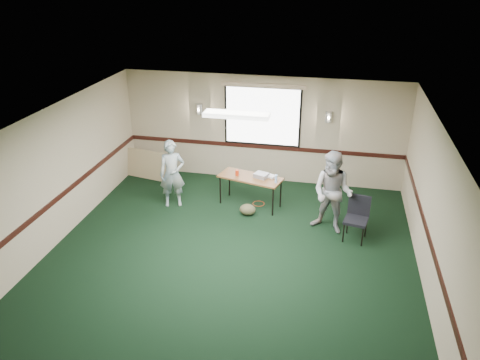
% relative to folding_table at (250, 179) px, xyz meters
% --- Properties ---
extents(ground, '(8.00, 8.00, 0.00)m').
position_rel_folding_table_xyz_m(ground, '(0.02, -2.52, -0.67)').
color(ground, black).
rests_on(ground, ground).
extents(room_shell, '(8.00, 8.02, 8.00)m').
position_rel_folding_table_xyz_m(room_shell, '(0.02, -0.39, 0.91)').
color(room_shell, tan).
rests_on(room_shell, ground).
extents(folding_table, '(1.54, 0.92, 0.72)m').
position_rel_folding_table_xyz_m(folding_table, '(0.00, 0.00, 0.00)').
color(folding_table, brown).
rests_on(folding_table, ground).
extents(projector, '(0.36, 0.33, 0.10)m').
position_rel_folding_table_xyz_m(projector, '(0.25, 0.03, 0.10)').
color(projector, gray).
rests_on(projector, folding_table).
extents(game_console, '(0.24, 0.23, 0.05)m').
position_rel_folding_table_xyz_m(game_console, '(0.47, 0.07, 0.08)').
color(game_console, silver).
rests_on(game_console, folding_table).
extents(red_cup, '(0.08, 0.08, 0.13)m').
position_rel_folding_table_xyz_m(red_cup, '(-0.31, 0.02, 0.12)').
color(red_cup, red).
rests_on(red_cup, folding_table).
extents(water_bottle, '(0.06, 0.06, 0.19)m').
position_rel_folding_table_xyz_m(water_bottle, '(0.61, -0.19, 0.15)').
color(water_bottle, '#97C2F8').
rests_on(water_bottle, folding_table).
extents(duffel_bag, '(0.39, 0.31, 0.26)m').
position_rel_folding_table_xyz_m(duffel_bag, '(0.03, -0.47, -0.54)').
color(duffel_bag, '#463E28').
rests_on(duffel_bag, ground).
extents(cable_coil, '(0.28, 0.28, 0.01)m').
position_rel_folding_table_xyz_m(cable_coil, '(0.19, 0.08, -0.66)').
color(cable_coil, '#C73E18').
rests_on(cable_coil, ground).
extents(folded_table, '(1.45, 0.50, 0.74)m').
position_rel_folding_table_xyz_m(folded_table, '(-2.92, 0.95, -0.30)').
color(folded_table, tan).
rests_on(folded_table, ground).
extents(conference_chair, '(0.53, 0.55, 0.91)m').
position_rel_folding_table_xyz_m(conference_chair, '(2.37, -0.94, -0.13)').
color(conference_chair, black).
rests_on(conference_chair, ground).
extents(person_left, '(0.67, 0.56, 1.57)m').
position_rel_folding_table_xyz_m(person_left, '(-1.74, -0.34, 0.12)').
color(person_left, '#3A5F81').
rests_on(person_left, ground).
extents(person_right, '(1.03, 0.91, 1.75)m').
position_rel_folding_table_xyz_m(person_right, '(1.85, -0.76, 0.21)').
color(person_right, '#7B9FBF').
rests_on(person_right, ground).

